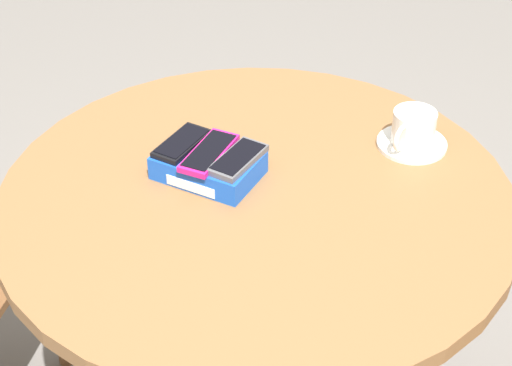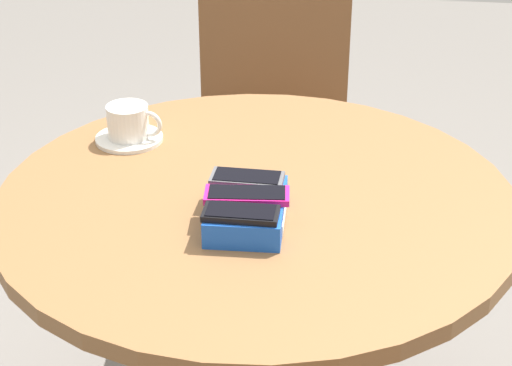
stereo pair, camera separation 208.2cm
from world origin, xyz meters
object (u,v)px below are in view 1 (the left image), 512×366
object	(u,v)px
phone_box	(209,165)
phone_black	(182,143)
round_table	(256,247)
phone_gray	(238,159)
coffee_cup	(413,128)
phone_magenta	(209,153)
saucer	(412,144)

from	to	relation	value
phone_box	phone_black	world-z (taller)	phone_black
round_table	phone_gray	xyz separation A→B (m)	(-0.04, 0.01, 0.17)
round_table	coffee_cup	xyz separation A→B (m)	(0.17, 0.28, 0.17)
phone_gray	coffee_cup	size ratio (longest dim) A/B	1.10
phone_magenta	saucer	size ratio (longest dim) A/B	1.08
phone_black	phone_magenta	bearing A→B (deg)	-1.73
round_table	phone_box	world-z (taller)	phone_box
phone_black	round_table	bearing A→B (deg)	-0.21
phone_box	saucer	bearing A→B (deg)	45.40
phone_black	coffee_cup	distance (m)	0.43
phone_box	phone_magenta	size ratio (longest dim) A/B	1.29
phone_box	phone_gray	xyz separation A→B (m)	(0.06, 0.01, 0.03)
phone_magenta	coffee_cup	xyz separation A→B (m)	(0.27, 0.28, -0.01)
round_table	saucer	world-z (taller)	saucer
phone_magenta	saucer	xyz separation A→B (m)	(0.27, 0.28, -0.05)
round_table	saucer	xyz separation A→B (m)	(0.17, 0.28, 0.13)
coffee_cup	phone_magenta	bearing A→B (deg)	-134.33
phone_box	saucer	distance (m)	0.39
phone_black	phone_box	bearing A→B (deg)	0.27
phone_black	phone_magenta	world-z (taller)	same
phone_gray	saucer	xyz separation A→B (m)	(0.22, 0.27, -0.05)
phone_black	coffee_cup	bearing A→B (deg)	39.89
phone_gray	saucer	size ratio (longest dim) A/B	0.92
round_table	coffee_cup	world-z (taller)	coffee_cup
saucer	round_table	bearing A→B (deg)	-122.04
phone_box	coffee_cup	distance (m)	0.39
phone_black	phone_gray	xyz separation A→B (m)	(0.11, 0.01, 0.00)
phone_box	phone_gray	world-z (taller)	phone_gray
phone_black	saucer	distance (m)	0.43
phone_box	phone_gray	bearing A→B (deg)	7.77
round_table	saucer	bearing A→B (deg)	57.96
round_table	phone_box	size ratio (longest dim) A/B	4.95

